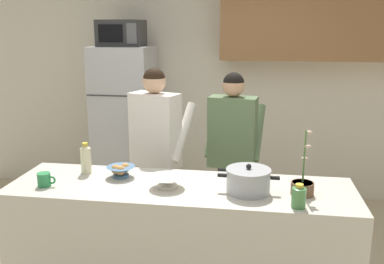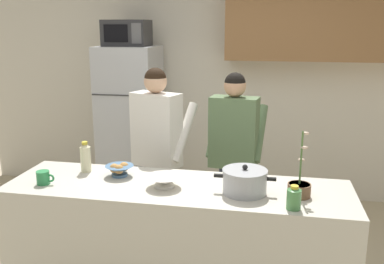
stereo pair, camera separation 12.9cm
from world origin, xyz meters
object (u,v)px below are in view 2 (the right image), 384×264
at_px(person_near_pot, 157,139).
at_px(bread_bowl, 119,170).
at_px(potted_orchid, 299,187).
at_px(cooking_pot, 245,181).
at_px(microwave, 127,33).
at_px(empty_bowl, 164,181).
at_px(coffee_mug, 43,178).
at_px(person_by_sink, 234,142).
at_px(bottle_mid_counter, 294,198).
at_px(refrigerator, 131,125).
at_px(bottle_near_edge, 86,157).

relative_size(person_near_pot, bread_bowl, 7.91).
bearing_deg(potted_orchid, cooking_pot, -178.41).
bearing_deg(microwave, bread_bowl, -73.58).
bearing_deg(empty_bowl, coffee_mug, -173.11).
bearing_deg(person_by_sink, bottle_mid_counter, -67.53).
height_order(cooking_pot, potted_orchid, potted_orchid).
distance_m(refrigerator, potted_orchid, 2.60).
bearing_deg(person_by_sink, bottle_near_edge, -145.44).
xyz_separation_m(cooking_pot, bread_bowl, (-0.93, 0.15, -0.03)).
xyz_separation_m(empty_bowl, bottle_mid_counter, (0.86, -0.20, 0.03)).
distance_m(bread_bowl, potted_orchid, 1.29).
height_order(coffee_mug, potted_orchid, potted_orchid).
xyz_separation_m(refrigerator, bottle_mid_counter, (1.75, -2.10, 0.10)).
distance_m(person_near_pot, person_by_sink, 0.67).
relative_size(person_near_pot, person_by_sink, 1.03).
distance_m(refrigerator, cooking_pot, 2.38).
xyz_separation_m(bread_bowl, bottle_near_edge, (-0.29, 0.05, 0.06)).
distance_m(microwave, person_by_sink, 1.83).
distance_m(bottle_mid_counter, potted_orchid, 0.22).
distance_m(microwave, coffee_mug, 2.19).
bearing_deg(potted_orchid, bottle_near_edge, 172.88).
xyz_separation_m(coffee_mug, potted_orchid, (1.75, 0.11, 0.01)).
distance_m(coffee_mug, potted_orchid, 1.75).
distance_m(cooking_pot, potted_orchid, 0.35).
xyz_separation_m(bread_bowl, potted_orchid, (1.28, -0.14, 0.01)).
xyz_separation_m(bottle_near_edge, bottle_mid_counter, (1.53, -0.41, -0.04)).
height_order(refrigerator, person_near_pot, refrigerator).
xyz_separation_m(person_near_pot, person_by_sink, (0.66, 0.15, -0.03)).
relative_size(refrigerator, bread_bowl, 8.48).
relative_size(person_by_sink, cooking_pot, 3.95).
relative_size(person_near_pot, cooking_pot, 4.06).
bearing_deg(cooking_pot, bottle_near_edge, 170.40).
bearing_deg(potted_orchid, bottle_mid_counter, -101.63).
xyz_separation_m(refrigerator, microwave, (0.00, -0.02, 1.03)).
bearing_deg(potted_orchid, bread_bowl, 173.63).
bearing_deg(refrigerator, potted_orchid, -46.46).
bearing_deg(bottle_near_edge, coffee_mug, -120.30).
distance_m(cooking_pot, bottle_mid_counter, 0.37).
xyz_separation_m(microwave, person_by_sink, (1.28, -0.94, -0.92)).
bearing_deg(coffee_mug, refrigerator, 91.15).
height_order(coffee_mug, bottle_near_edge, bottle_near_edge).
bearing_deg(refrigerator, microwave, -89.93).
distance_m(person_by_sink, bottle_near_edge, 1.29).
bearing_deg(person_near_pot, cooking_pot, -44.04).
height_order(empty_bowl, bottle_near_edge, bottle_near_edge).
relative_size(person_near_pot, coffee_mug, 12.70).
distance_m(microwave, bottle_near_edge, 1.90).
bearing_deg(coffee_mug, person_near_pot, 56.74).
distance_m(empty_bowl, potted_orchid, 0.90).
bearing_deg(bread_bowl, refrigerator, 106.23).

